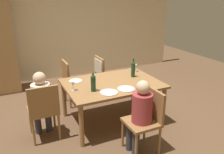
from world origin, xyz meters
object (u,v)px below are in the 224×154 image
object	(u,v)px
wine_bottle_tall_green	(93,83)
wine_bottle_dark_red	(133,69)
person_woman_host	(42,100)
handbag	(122,89)
dinner_plate_guest_left	(109,92)
wine_glass_near_left	(73,84)
dining_table	(112,87)
chair_left_end	(43,108)
dinner_plate_guest_right	(126,89)
chair_near	(147,116)
dinner_plate_host	(76,81)
wine_glass_centre	(135,66)
person_man_bearded	(140,112)
chair_far_right	(103,72)
chair_far_left	(72,79)

from	to	relation	value
wine_bottle_tall_green	wine_bottle_dark_red	bearing A→B (deg)	19.29
person_woman_host	handbag	distance (m)	2.17
wine_bottle_dark_red	dinner_plate_guest_left	xyz separation A→B (m)	(-0.70, -0.48, -0.15)
wine_glass_near_left	dining_table	bearing A→B (deg)	4.55
chair_left_end	dinner_plate_guest_right	size ratio (longest dim) A/B	3.32
chair_near	dinner_plate_host	size ratio (longest dim) A/B	4.01
wine_glass_near_left	wine_glass_centre	bearing A→B (deg)	16.27
dining_table	person_man_bearded	bearing A→B (deg)	-91.53
chair_far_right	person_man_bearded	xyz separation A→B (m)	(-0.26, -1.91, 0.04)
wine_glass_near_left	dinner_plate_host	bearing A→B (deg)	67.89
wine_glass_near_left	handbag	bearing A→B (deg)	35.68
dining_table	person_woman_host	bearing A→B (deg)	178.76
dining_table	wine_glass_centre	xyz separation A→B (m)	(0.67, 0.34, 0.18)
wine_glass_centre	person_woman_host	bearing A→B (deg)	-170.25
wine_glass_centre	chair_far_right	bearing A→B (deg)	125.05
chair_far_right	wine_glass_centre	xyz separation A→B (m)	(0.43, -0.61, 0.24)
wine_bottle_tall_green	chair_near	bearing A→B (deg)	-55.82
chair_far_right	dinner_plate_host	world-z (taller)	chair_far_right
handbag	chair_far_right	bearing A→B (deg)	180.00
dinner_plate_guest_left	dinner_plate_guest_right	xyz separation A→B (m)	(0.30, 0.01, 0.00)
wine_bottle_dark_red	dining_table	bearing A→B (deg)	-167.76
wine_bottle_tall_green	person_man_bearded	bearing A→B (deg)	-62.16
person_man_bearded	dining_table	bearing A→B (deg)	-1.53
dinner_plate_guest_right	wine_bottle_tall_green	bearing A→B (deg)	162.30
person_woman_host	dinner_plate_guest_right	xyz separation A→B (m)	(1.25, -0.39, 0.10)
wine_glass_near_left	handbag	world-z (taller)	wine_glass_near_left
handbag	wine_bottle_tall_green	bearing A→B (deg)	-134.10
chair_far_right	wine_bottle_tall_green	size ratio (longest dim) A/B	3.01
person_man_bearded	chair_far_right	bearing A→B (deg)	-7.81
wine_bottle_tall_green	wine_bottle_dark_red	distance (m)	0.95
dinner_plate_guest_right	dining_table	bearing A→B (deg)	101.17
chair_near	dinner_plate_host	distance (m)	1.44
dining_table	wine_glass_near_left	xyz separation A→B (m)	(-0.70, -0.06, 0.18)
person_man_bearded	wine_glass_near_left	world-z (taller)	person_man_bearded
person_woman_host	dinner_plate_host	world-z (taller)	person_woman_host
chair_far_left	wine_glass_near_left	distance (m)	1.08
wine_glass_centre	dinner_plate_host	distance (m)	1.22
dining_table	handbag	distance (m)	1.31
person_man_bearded	wine_bottle_dark_red	world-z (taller)	person_man_bearded
dinner_plate_host	dinner_plate_guest_right	distance (m)	0.93
wine_bottle_dark_red	handbag	xyz separation A→B (m)	(0.24, 0.85, -0.77)
dinner_plate_host	handbag	bearing A→B (deg)	26.78
dining_table	person_man_bearded	xyz separation A→B (m)	(-0.03, -0.96, -0.02)
person_man_bearded	dinner_plate_host	distance (m)	1.38
handbag	chair_near	bearing A→B (deg)	-108.05
person_man_bearded	wine_bottle_dark_red	xyz separation A→B (m)	(0.50, 1.06, 0.25)
chair_far_left	person_woman_host	size ratio (longest dim) A/B	0.85
chair_left_end	chair_far_right	xyz separation A→B (m)	(1.42, 1.04, 0.06)
dinner_plate_host	chair_left_end	bearing A→B (deg)	-147.22
wine_glass_centre	dinner_plate_guest_right	bearing A→B (deg)	-129.94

